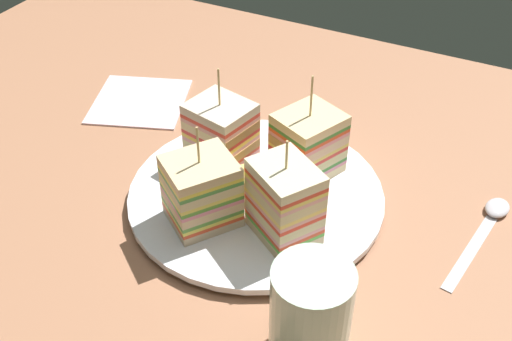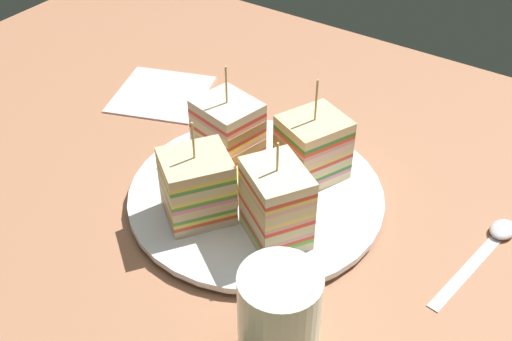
# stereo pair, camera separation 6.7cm
# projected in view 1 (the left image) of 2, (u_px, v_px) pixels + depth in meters

# --- Properties ---
(ground_plane) EXTENTS (1.24, 0.88, 0.02)m
(ground_plane) POSITION_uv_depth(u_px,v_px,m) (256.00, 206.00, 0.71)
(ground_plane) COLOR #A56D4E
(plate) EXTENTS (0.29, 0.29, 0.01)m
(plate) POSITION_uv_depth(u_px,v_px,m) (256.00, 195.00, 0.70)
(plate) COLOR white
(plate) RESTS_ON ground_plane
(sandwich_wedge_0) EXTENTS (0.08, 0.09, 0.12)m
(sandwich_wedge_0) POSITION_uv_depth(u_px,v_px,m) (308.00, 144.00, 0.70)
(sandwich_wedge_0) COLOR beige
(sandwich_wedge_0) RESTS_ON plate
(sandwich_wedge_1) EXTENTS (0.08, 0.07, 0.12)m
(sandwich_wedge_1) POSITION_uv_depth(u_px,v_px,m) (221.00, 133.00, 0.71)
(sandwich_wedge_1) COLOR beige
(sandwich_wedge_1) RESTS_ON plate
(sandwich_wedge_2) EXTENTS (0.09, 0.09, 0.12)m
(sandwich_wedge_2) POSITION_uv_depth(u_px,v_px,m) (202.00, 191.00, 0.63)
(sandwich_wedge_2) COLOR beige
(sandwich_wedge_2) RESTS_ON plate
(sandwich_wedge_3) EXTENTS (0.09, 0.08, 0.12)m
(sandwich_wedge_3) POSITION_uv_depth(u_px,v_px,m) (285.00, 202.00, 0.61)
(sandwich_wedge_3) COLOR beige
(sandwich_wedge_3) RESTS_ON plate
(chip_pile) EXTENTS (0.07, 0.06, 0.02)m
(chip_pile) POSITION_uv_depth(u_px,v_px,m) (250.00, 178.00, 0.69)
(chip_pile) COLOR #EAD077
(chip_pile) RESTS_ON plate
(spoon) EXTENTS (0.04, 0.16, 0.01)m
(spoon) POSITION_uv_depth(u_px,v_px,m) (490.00, 220.00, 0.67)
(spoon) COLOR silver
(spoon) RESTS_ON ground_plane
(napkin) EXTENTS (0.16, 0.16, 0.01)m
(napkin) POSITION_uv_depth(u_px,v_px,m) (140.00, 100.00, 0.86)
(napkin) COLOR silver
(napkin) RESTS_ON ground_plane
(drinking_glass) EXTENTS (0.07, 0.07, 0.10)m
(drinking_glass) POSITION_uv_depth(u_px,v_px,m) (310.00, 322.00, 0.52)
(drinking_glass) COLOR silver
(drinking_glass) RESTS_ON ground_plane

